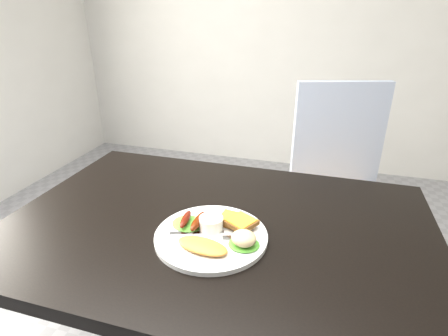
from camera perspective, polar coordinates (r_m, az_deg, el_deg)
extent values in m
cube|color=silver|center=(3.07, 12.79, 24.69)|extent=(4.00, 0.04, 2.70)
cube|color=black|center=(1.02, -1.06, -9.67)|extent=(1.20, 0.80, 0.04)
cube|color=tan|center=(1.79, 17.09, -5.26)|extent=(0.57, 0.57, 0.05)
imported|color=navy|center=(1.39, 14.57, -2.12)|extent=(0.54, 0.39, 1.40)
cylinder|color=white|center=(0.94, -2.11, -11.08)|extent=(0.30, 0.30, 0.01)
ellipsoid|color=#5C9E2F|center=(0.97, -5.89, -9.00)|extent=(0.11, 0.11, 0.01)
ellipsoid|color=#288B1D|center=(0.90, 3.27, -12.32)|extent=(0.08, 0.08, 0.01)
ellipsoid|color=orange|center=(0.88, -3.53, -12.57)|extent=(0.14, 0.08, 0.02)
ellipsoid|color=#5C0909|center=(0.96, -6.30, -8.29)|extent=(0.03, 0.09, 0.02)
ellipsoid|color=#5E2D09|center=(0.95, -4.24, -8.62)|extent=(0.03, 0.10, 0.02)
cylinder|color=white|center=(0.95, -2.12, -9.07)|extent=(0.08, 0.08, 0.04)
cube|color=brown|center=(0.98, 1.28, -8.45)|extent=(0.08, 0.08, 0.01)
cube|color=brown|center=(0.95, 2.84, -8.86)|extent=(0.10, 0.10, 0.01)
ellipsoid|color=beige|center=(0.88, 3.26, -11.37)|extent=(0.08, 0.08, 0.03)
cube|color=#ADAFB7|center=(0.94, -4.48, -10.51)|extent=(0.14, 0.06, 0.00)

